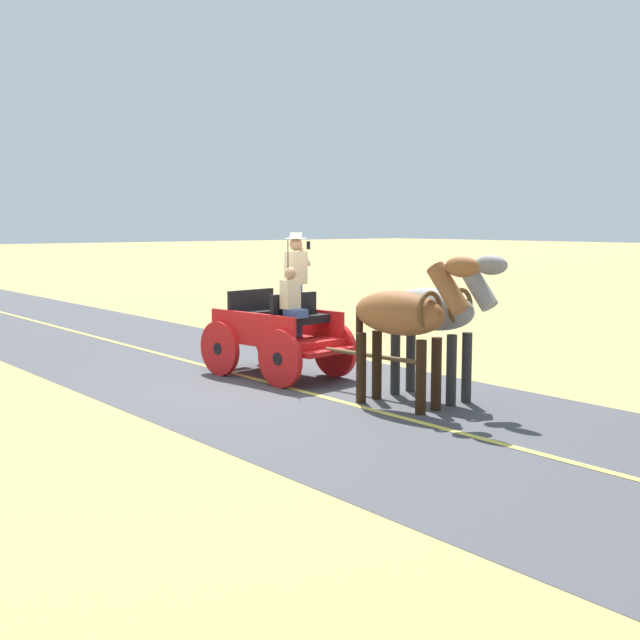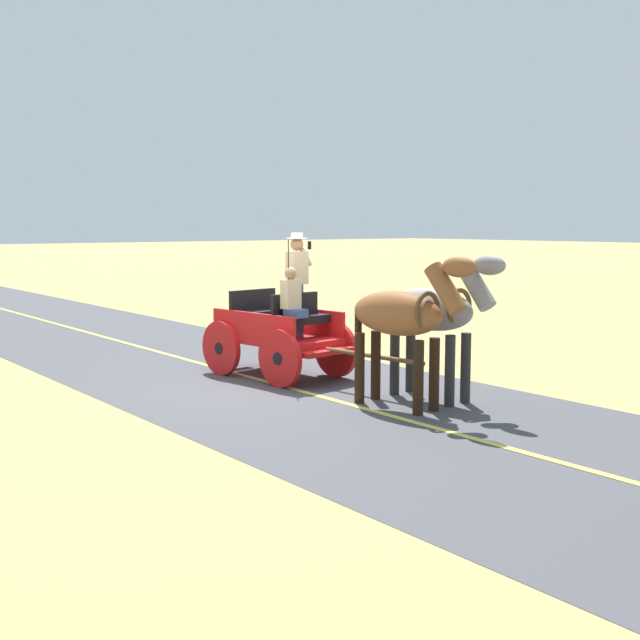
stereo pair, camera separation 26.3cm
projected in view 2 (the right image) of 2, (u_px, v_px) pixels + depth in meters
name	position (u px, v px, depth m)	size (l,w,h in m)	color
ground_plane	(275.00, 384.00, 13.40)	(200.00, 200.00, 0.00)	tan
road_surface	(275.00, 384.00, 13.40)	(5.58, 160.00, 0.01)	#424247
road_centre_stripe	(275.00, 384.00, 13.40)	(0.12, 160.00, 0.00)	#DBCC4C
horse_drawn_carriage	(281.00, 330.00, 14.00)	(1.70, 4.51, 2.50)	red
horse_near_side	(436.00, 313.00, 12.07)	(0.67, 2.14, 2.21)	gray
horse_off_side	(403.00, 317.00, 11.53)	(0.76, 2.15, 2.21)	brown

